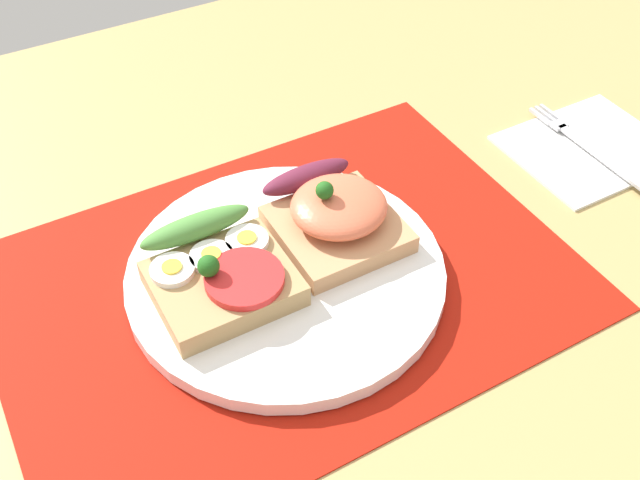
{
  "coord_description": "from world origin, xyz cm",
  "views": [
    {
      "loc": [
        -16.7,
        -35.01,
        42.79
      ],
      "look_at": [
        3.0,
        0.0,
        3.08
      ],
      "focal_mm": 41.7,
      "sensor_mm": 36.0,
      "label": 1
    }
  ],
  "objects_px": {
    "plate": "(286,273)",
    "fork": "(585,144)",
    "napkin": "(589,147)",
    "sandwich_egg_tomato": "(220,272)",
    "sandwich_salmon": "(334,213)"
  },
  "relations": [
    {
      "from": "plate",
      "to": "napkin",
      "type": "xyz_separation_m",
      "value": [
        0.32,
        0.01,
        -0.01
      ]
    },
    {
      "from": "plate",
      "to": "napkin",
      "type": "height_order",
      "value": "plate"
    },
    {
      "from": "sandwich_egg_tomato",
      "to": "plate",
      "type": "bearing_deg",
      "value": -8.29
    },
    {
      "from": "plate",
      "to": "fork",
      "type": "relative_size",
      "value": 1.66
    },
    {
      "from": "sandwich_egg_tomato",
      "to": "sandwich_salmon",
      "type": "bearing_deg",
      "value": 5.21
    },
    {
      "from": "napkin",
      "to": "fork",
      "type": "xyz_separation_m",
      "value": [
        -0.01,
        0.0,
        0.0
      ]
    },
    {
      "from": "fork",
      "to": "sandwich_egg_tomato",
      "type": "bearing_deg",
      "value": -179.5
    },
    {
      "from": "napkin",
      "to": "fork",
      "type": "relative_size",
      "value": 0.98
    },
    {
      "from": "plate",
      "to": "fork",
      "type": "xyz_separation_m",
      "value": [
        0.32,
        0.01,
        -0.0
      ]
    },
    {
      "from": "napkin",
      "to": "plate",
      "type": "bearing_deg",
      "value": -178.34
    },
    {
      "from": "plate",
      "to": "sandwich_salmon",
      "type": "xyz_separation_m",
      "value": [
        0.05,
        0.02,
        0.03
      ]
    },
    {
      "from": "napkin",
      "to": "fork",
      "type": "distance_m",
      "value": 0.01
    },
    {
      "from": "sandwich_salmon",
      "to": "fork",
      "type": "bearing_deg",
      "value": -1.32
    },
    {
      "from": "sandwich_salmon",
      "to": "plate",
      "type": "bearing_deg",
      "value": -162.35
    },
    {
      "from": "plate",
      "to": "sandwich_egg_tomato",
      "type": "distance_m",
      "value": 0.05
    }
  ]
}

